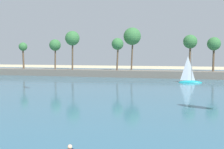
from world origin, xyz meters
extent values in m
cube|color=#386B84|center=(0.00, 53.70, 0.03)|extent=(220.00, 95.35, 0.06)
cube|color=slate|center=(0.00, 61.37, 0.90)|extent=(98.90, 6.00, 1.80)
cylinder|color=brown|center=(-40.32, 61.72, 4.99)|extent=(0.73, 0.59, 6.39)
sphere|color=#38753D|center=(-40.32, 61.72, 8.17)|extent=(2.44, 2.44, 2.44)
cylinder|color=brown|center=(-24.23, 59.84, 6.02)|extent=(0.74, 0.83, 8.46)
sphere|color=#38753D|center=(-24.23, 59.84, 10.23)|extent=(3.88, 3.88, 3.88)
cylinder|color=brown|center=(11.72, 61.36, 5.14)|extent=(0.56, 0.78, 6.70)
sphere|color=#38753D|center=(11.72, 61.36, 8.48)|extent=(3.21, 3.21, 3.21)
cylinder|color=brown|center=(-8.54, 62.92, 6.25)|extent=(0.75, 0.43, 8.91)
sphere|color=#38753D|center=(-8.54, 62.92, 10.70)|extent=(4.62, 4.62, 4.62)
cylinder|color=brown|center=(-11.91, 60.26, 5.21)|extent=(0.72, 0.44, 6.83)
sphere|color=#38753D|center=(-11.91, 60.26, 8.62)|extent=(3.07, 3.07, 3.07)
cylinder|color=brown|center=(6.25, 62.93, 5.47)|extent=(0.66, 0.58, 7.36)
sphere|color=#38753D|center=(6.25, 62.93, 9.14)|extent=(3.47, 3.47, 3.47)
cylinder|color=brown|center=(-29.91, 61.10, 5.16)|extent=(0.50, 0.56, 6.73)
sphere|color=#38753D|center=(-29.91, 61.10, 8.52)|extent=(3.18, 3.18, 3.18)
sphere|color=beige|center=(-1.38, 3.72, 1.56)|extent=(0.21, 0.21, 0.21)
ellipsoid|color=teal|center=(5.96, 49.81, 0.06)|extent=(4.88, 1.77, 0.96)
cylinder|color=gray|center=(6.20, 49.83, 3.53)|extent=(0.14, 0.14, 5.98)
pyramid|color=silver|center=(5.39, 49.77, 3.08)|extent=(2.16, 0.30, 5.09)
camera|label=1|loc=(3.55, -7.83, 5.91)|focal=43.10mm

